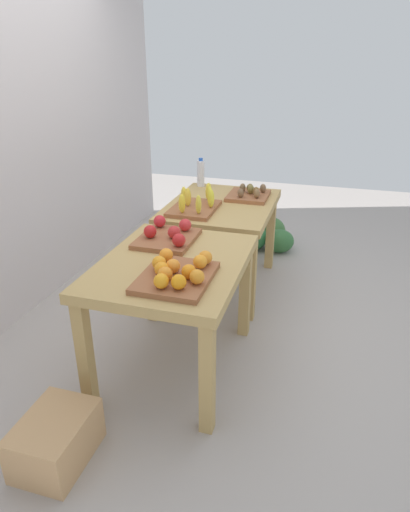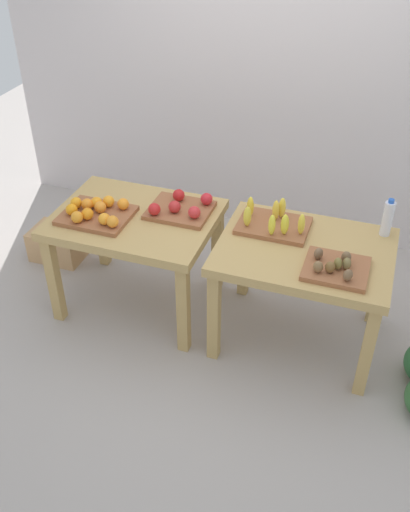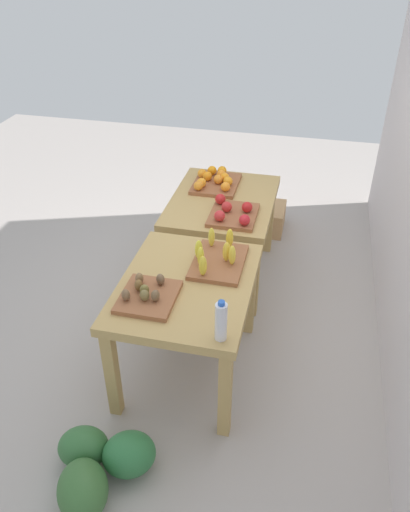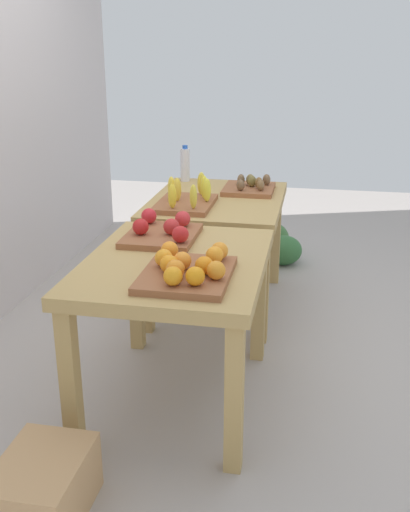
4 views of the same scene
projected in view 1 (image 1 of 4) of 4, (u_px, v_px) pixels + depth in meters
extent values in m
plane|color=#A9A19A|center=(201.00, 318.00, 3.31)|extent=(8.00, 8.00, 0.00)
cube|color=silver|center=(12.00, 101.00, 3.04)|extent=(4.40, 0.12, 3.00)
cube|color=tan|center=(173.00, 265.00, 2.54)|extent=(1.04, 0.80, 0.06)
cube|color=tan|center=(207.00, 378.00, 2.20)|extent=(0.07, 0.07, 0.66)
cube|color=tan|center=(245.00, 292.00, 3.00)|extent=(0.07, 0.07, 0.66)
cube|color=tan|center=(85.00, 354.00, 2.37)|extent=(0.07, 0.07, 0.66)
cube|color=tan|center=(152.00, 279.00, 3.18)|extent=(0.07, 0.07, 0.66)
cube|color=tan|center=(221.00, 207.00, 3.52)|extent=(1.04, 0.80, 0.06)
cube|color=tan|center=(251.00, 279.00, 3.18)|extent=(0.07, 0.07, 0.66)
cube|color=tan|center=(270.00, 233.00, 3.98)|extent=(0.07, 0.07, 0.66)
cube|color=tan|center=(162.00, 267.00, 3.35)|extent=(0.07, 0.07, 0.66)
cube|color=tan|center=(198.00, 226.00, 4.15)|extent=(0.07, 0.07, 0.66)
cube|color=#955936|center=(176.00, 277.00, 2.30)|extent=(0.44, 0.36, 0.03)
sphere|color=orange|center=(161.00, 281.00, 2.15)|extent=(0.11, 0.11, 0.08)
sphere|color=orange|center=(179.00, 282.00, 2.14)|extent=(0.11, 0.11, 0.08)
sphere|color=orange|center=(197.00, 277.00, 2.19)|extent=(0.09, 0.09, 0.08)
sphere|color=orange|center=(200.00, 262.00, 2.35)|extent=(0.11, 0.11, 0.08)
sphere|color=orange|center=(166.00, 255.00, 2.43)|extent=(0.08, 0.08, 0.08)
sphere|color=orange|center=(173.00, 266.00, 2.30)|extent=(0.11, 0.11, 0.08)
sphere|color=orange|center=(159.00, 263.00, 2.34)|extent=(0.11, 0.11, 0.08)
sphere|color=orange|center=(162.00, 269.00, 2.27)|extent=(0.10, 0.10, 0.08)
sphere|color=orange|center=(189.00, 272.00, 2.24)|extent=(0.08, 0.08, 0.08)
sphere|color=orange|center=(205.00, 257.00, 2.40)|extent=(0.11, 0.11, 0.08)
sphere|color=orange|center=(165.00, 274.00, 2.22)|extent=(0.10, 0.10, 0.08)
cube|color=#955936|center=(167.00, 239.00, 2.78)|extent=(0.40, 0.34, 0.03)
sphere|color=red|center=(174.00, 232.00, 2.74)|extent=(0.09, 0.09, 0.08)
sphere|color=red|center=(160.00, 221.00, 2.92)|extent=(0.08, 0.08, 0.08)
sphere|color=red|center=(179.00, 240.00, 2.62)|extent=(0.11, 0.11, 0.08)
sphere|color=red|center=(150.00, 231.00, 2.75)|extent=(0.11, 0.11, 0.08)
sphere|color=red|center=(185.00, 225.00, 2.85)|extent=(0.10, 0.10, 0.08)
cube|color=#955936|center=(194.00, 209.00, 3.33)|extent=(0.44, 0.32, 0.03)
ellipsoid|color=yellow|center=(210.00, 195.00, 3.35)|extent=(0.06, 0.06, 0.14)
ellipsoid|color=yellow|center=(198.00, 205.00, 3.14)|extent=(0.06, 0.06, 0.14)
ellipsoid|color=yellow|center=(209.00, 192.00, 3.44)|extent=(0.06, 0.06, 0.14)
ellipsoid|color=yellow|center=(184.00, 196.00, 3.34)|extent=(0.07, 0.07, 0.14)
ellipsoid|color=yellow|center=(188.00, 197.00, 3.31)|extent=(0.06, 0.06, 0.14)
ellipsoid|color=yellow|center=(211.00, 198.00, 3.28)|extent=(0.06, 0.06, 0.14)
ellipsoid|color=yellow|center=(182.00, 204.00, 3.16)|extent=(0.07, 0.07, 0.14)
cube|color=#955936|center=(248.00, 196.00, 3.63)|extent=(0.36, 0.32, 0.03)
ellipsoid|color=brown|center=(257.00, 194.00, 3.51)|extent=(0.06, 0.05, 0.07)
ellipsoid|color=brown|center=(256.00, 191.00, 3.57)|extent=(0.06, 0.05, 0.07)
ellipsoid|color=olive|center=(250.00, 188.00, 3.66)|extent=(0.05, 0.06, 0.07)
ellipsoid|color=brown|center=(241.00, 193.00, 3.52)|extent=(0.07, 0.07, 0.07)
ellipsoid|color=brown|center=(243.00, 188.00, 3.66)|extent=(0.06, 0.06, 0.07)
ellipsoid|color=olive|center=(251.00, 190.00, 3.61)|extent=(0.06, 0.07, 0.07)
ellipsoid|color=brown|center=(263.00, 188.00, 3.65)|extent=(0.07, 0.07, 0.07)
cylinder|color=silver|center=(201.00, 174.00, 3.91)|extent=(0.06, 0.06, 0.23)
cylinder|color=blue|center=(201.00, 159.00, 3.86)|extent=(0.04, 0.04, 0.02)
ellipsoid|color=#366330|center=(272.00, 230.00, 4.61)|extent=(0.42, 0.38, 0.26)
ellipsoid|color=#2C6E3A|center=(253.00, 238.00, 4.43)|extent=(0.35, 0.37, 0.25)
ellipsoid|color=#316634|center=(279.00, 241.00, 4.38)|extent=(0.29, 0.33, 0.23)
cube|color=tan|center=(56.00, 440.00, 2.12)|extent=(0.40, 0.30, 0.24)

